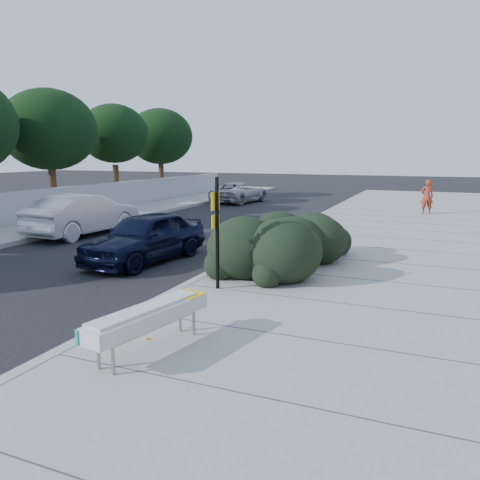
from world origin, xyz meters
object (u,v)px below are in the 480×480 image
at_px(sign_post, 217,226).
at_px(sedan_navy, 145,237).
at_px(pedestrian, 427,197).
at_px(suv_silver, 240,192).
at_px(bike_rack, 305,237).
at_px(bench, 149,317).
at_px(wagon_silver, 84,214).

bearing_deg(sign_post, sedan_navy, 157.01).
bearing_deg(pedestrian, suv_silver, -27.64).
height_order(suv_silver, pedestrian, pedestrian).
height_order(bike_rack, pedestrian, pedestrian).
distance_m(sign_post, suv_silver, 19.69).
distance_m(bike_rack, sign_post, 3.72).
bearing_deg(bench, pedestrian, 91.18).
bearing_deg(sedan_navy, suv_silver, 109.39).
distance_m(sign_post, sedan_navy, 4.00).
bearing_deg(bench, suv_silver, 120.77).
distance_m(sedan_navy, wagon_silver, 5.51).
bearing_deg(sign_post, suv_silver, 121.35).
height_order(sedan_navy, suv_silver, sedan_navy).
distance_m(bench, suv_silver, 22.99).
bearing_deg(pedestrian, sedan_navy, 48.08).
xyz_separation_m(bike_rack, sedan_navy, (-4.31, -1.36, -0.06)).
xyz_separation_m(sedan_navy, wagon_silver, (-4.69, 2.89, 0.07)).
height_order(wagon_silver, suv_silver, wagon_silver).
bearing_deg(sedan_navy, bench, -49.53).
distance_m(wagon_silver, pedestrian, 15.91).
height_order(sign_post, sedan_navy, sign_post).
bearing_deg(sedan_navy, bike_rack, 23.51).
xyz_separation_m(bench, sedan_navy, (-3.77, 5.50, 0.04)).
bearing_deg(wagon_silver, sedan_navy, 150.68).
bearing_deg(bench, sedan_navy, 135.86).
relative_size(bike_rack, pedestrian, 0.62).
height_order(bench, sign_post, sign_post).
distance_m(sign_post, pedestrian, 16.10).
bearing_deg(sign_post, pedestrian, 86.01).
bearing_deg(bench, wagon_silver, 146.65).
bearing_deg(bench, bike_rack, 96.93).
bearing_deg(sign_post, bench, -71.68).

